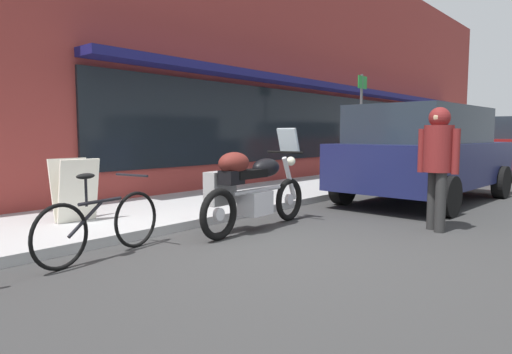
% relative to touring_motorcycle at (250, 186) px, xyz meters
% --- Properties ---
extents(ground_plane, '(80.00, 80.00, 0.00)m').
position_rel_touring_motorcycle_xyz_m(ground_plane, '(-0.58, -0.72, -0.61)').
color(ground_plane, '#343434').
extents(storefront_building, '(25.50, 0.90, 6.74)m').
position_rel_touring_motorcycle_xyz_m(storefront_building, '(8.17, 3.33, 2.69)').
color(storefront_building, maroon).
rests_on(storefront_building, ground_plane).
extents(sidewalk_curb, '(30.00, 2.50, 0.12)m').
position_rel_touring_motorcycle_xyz_m(sidewalk_curb, '(8.42, 1.92, -0.55)').
color(sidewalk_curb, '#ACACAC').
rests_on(sidewalk_curb, ground_plane).
extents(touring_motorcycle, '(2.24, 0.62, 1.40)m').
position_rel_touring_motorcycle_xyz_m(touring_motorcycle, '(0.00, 0.00, 0.00)').
color(touring_motorcycle, black).
rests_on(touring_motorcycle, ground_plane).
extents(parked_bicycle, '(1.64, 0.50, 0.92)m').
position_rel_touring_motorcycle_xyz_m(parked_bicycle, '(-2.04, 0.31, -0.24)').
color(parked_bicycle, black).
rests_on(parked_bicycle, ground_plane).
extents(parked_minivan, '(4.53, 2.31, 1.82)m').
position_rel_touring_motorcycle_xyz_m(parked_minivan, '(4.21, -0.81, 0.35)').
color(parked_minivan, '#191E4C').
rests_on(parked_minivan, ground_plane).
extents(pedestrian_walking, '(0.41, 0.56, 1.67)m').
position_rel_touring_motorcycle_xyz_m(pedestrian_walking, '(1.64, -1.92, 0.44)').
color(pedestrian_walking, '#292929').
rests_on(pedestrian_walking, ground_plane).
extents(sandwich_board_sign, '(0.55, 0.40, 0.86)m').
position_rel_touring_motorcycle_xyz_m(sandwich_board_sign, '(-1.51, 1.87, -0.05)').
color(sandwich_board_sign, silver).
rests_on(sandwich_board_sign, sidewalk_curb).
extents(parking_sign_pole, '(0.44, 0.07, 2.70)m').
position_rel_touring_motorcycle_xyz_m(parking_sign_pole, '(6.03, 1.52, 1.10)').
color(parking_sign_pole, '#59595B').
rests_on(parking_sign_pole, sidewalk_curb).
extents(parked_car_down_block, '(4.88, 2.48, 1.80)m').
position_rel_touring_motorcycle_xyz_m(parked_car_down_block, '(11.09, -0.65, 0.35)').
color(parked_car_down_block, maroon).
rests_on(parked_car_down_block, ground_plane).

